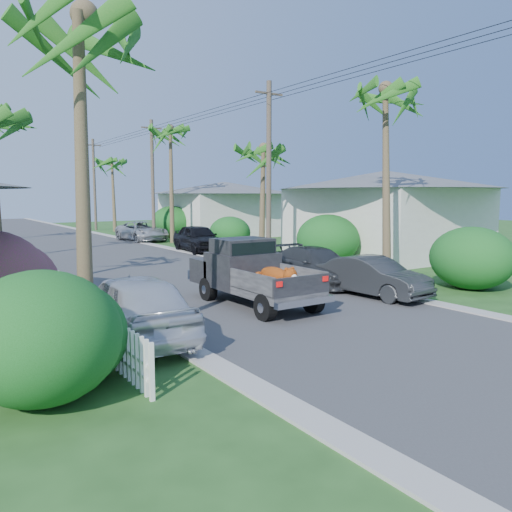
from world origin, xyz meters
TOP-DOWN VIEW (x-y plane):
  - ground at (0.00, 0.00)m, footprint 120.00×120.00m
  - road at (0.00, 25.00)m, footprint 8.00×100.00m
  - curb_left at (-4.30, 25.00)m, footprint 0.60×100.00m
  - curb_right at (4.30, 25.00)m, footprint 0.60×100.00m
  - pickup_truck at (-0.52, 5.54)m, footprint 1.98×5.12m
  - parked_car_rn at (3.60, 4.08)m, footprint 1.74×4.15m
  - parked_car_rm at (3.60, 7.00)m, footprint 2.31×4.95m
  - parked_car_rf at (5.00, 19.57)m, footprint 2.41×5.00m
  - parked_car_rd at (4.89, 28.62)m, footprint 2.77×5.42m
  - parked_car_ln at (-5.00, 3.58)m, footprint 2.14×4.84m
  - palm_l_a at (-6.20, 3.00)m, footprint 4.40×4.40m
  - palm_r_a at (6.30, 6.00)m, footprint 4.40×4.40m
  - palm_r_b at (6.60, 15.00)m, footprint 4.40×4.40m
  - palm_r_c at (6.20, 26.00)m, footprint 4.40×4.40m
  - palm_r_d at (6.50, 40.00)m, footprint 4.40×4.40m
  - shrub_l_a at (-7.50, 1.00)m, footprint 2.60×2.86m
  - shrub_r_a at (7.60, 3.00)m, footprint 2.80×3.08m
  - shrub_r_b at (7.80, 11.00)m, footprint 3.00×3.30m
  - shrub_r_c at (7.50, 20.00)m, footprint 2.60×2.86m
  - shrub_r_d at (8.00, 30.00)m, footprint 3.20×3.52m
  - picket_fence at (-6.00, 5.50)m, footprint 0.10×11.00m
  - house_right_near at (13.00, 12.00)m, footprint 8.00×9.00m
  - house_right_far at (13.00, 30.00)m, footprint 9.00×8.00m
  - utility_pole_b at (5.60, 13.00)m, footprint 1.60×0.26m
  - utility_pole_c at (5.60, 28.00)m, footprint 1.60×0.26m
  - utility_pole_d at (5.60, 43.00)m, footprint 1.60×0.26m

SIDE VIEW (x-z plane):
  - ground at x=0.00m, z-range 0.00..0.00m
  - road at x=0.00m, z-range 0.00..0.02m
  - curb_left at x=-4.30m, z-range 0.00..0.06m
  - curb_right at x=4.30m, z-range 0.00..0.06m
  - picket_fence at x=-6.00m, z-range 0.00..1.00m
  - parked_car_rn at x=3.60m, z-range 0.00..1.33m
  - parked_car_rm at x=3.60m, z-range 0.00..1.40m
  - parked_car_rd at x=4.89m, z-range 0.00..1.47m
  - parked_car_ln at x=-5.00m, z-range 0.00..1.62m
  - parked_car_rf at x=5.00m, z-range 0.00..1.65m
  - pickup_truck at x=-0.52m, z-range -0.02..2.04m
  - shrub_r_c at x=7.50m, z-range 0.00..2.10m
  - shrub_l_a at x=-7.50m, z-range 0.00..2.20m
  - shrub_r_a at x=7.60m, z-range 0.00..2.30m
  - shrub_r_b at x=7.80m, z-range 0.00..2.50m
  - shrub_r_d at x=8.00m, z-range 0.00..2.60m
  - house_right_far at x=13.00m, z-range -0.18..4.42m
  - house_right_near at x=13.00m, z-range -0.18..4.62m
  - utility_pole_b at x=5.60m, z-range 0.10..9.10m
  - utility_pole_c at x=5.60m, z-range 0.10..9.10m
  - utility_pole_d at x=5.60m, z-range 0.10..9.10m
  - palm_r_b at x=6.60m, z-range 2.35..9.55m
  - palm_r_d at x=6.50m, z-range 2.73..10.74m
  - palm_l_a at x=-6.20m, z-range 2.83..11.04m
  - palm_r_a at x=6.30m, z-range 3.07..11.78m
  - palm_r_c at x=6.20m, z-range 3.41..12.81m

